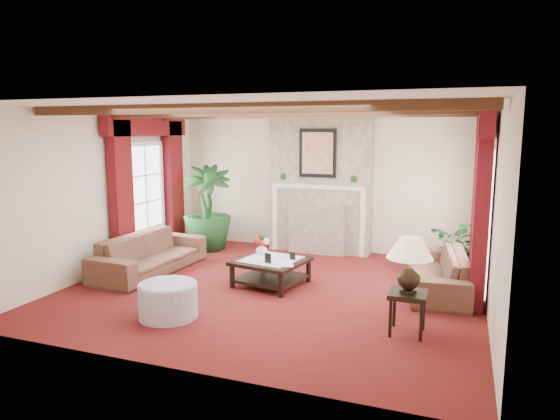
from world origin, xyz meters
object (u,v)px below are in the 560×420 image
at_px(sofa_right, 438,264).
at_px(coffee_table, 271,272).
at_px(sofa_left, 150,247).
at_px(potted_palm, 207,226).
at_px(ottoman, 168,301).
at_px(side_table, 407,313).

relative_size(sofa_right, coffee_table, 2.11).
height_order(sofa_left, coffee_table, sofa_left).
bearing_deg(sofa_right, potted_palm, -110.10).
distance_m(coffee_table, ottoman, 1.88).
bearing_deg(side_table, coffee_table, 151.44).
relative_size(potted_palm, side_table, 3.80).
bearing_deg(sofa_left, sofa_right, -79.33).
distance_m(sofa_left, sofa_right, 4.66).
xyz_separation_m(potted_palm, coffee_table, (2.05, -1.74, -0.27)).
distance_m(coffee_table, side_table, 2.50).
bearing_deg(ottoman, potted_palm, 110.58).
bearing_deg(potted_palm, sofa_right, -14.01).
distance_m(sofa_right, coffee_table, 2.52).
xyz_separation_m(sofa_left, sofa_right, (4.61, 0.67, -0.03)).
bearing_deg(sofa_right, coffee_table, -81.92).
xyz_separation_m(side_table, ottoman, (-2.94, -0.53, -0.03)).
relative_size(sofa_left, side_table, 4.39).
xyz_separation_m(coffee_table, ottoman, (-0.75, -1.72, 0.02)).
bearing_deg(coffee_table, side_table, -18.19).
bearing_deg(sofa_left, potted_palm, -1.53).
relative_size(coffee_table, side_table, 1.94).
bearing_deg(sofa_right, ottoman, -59.88).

